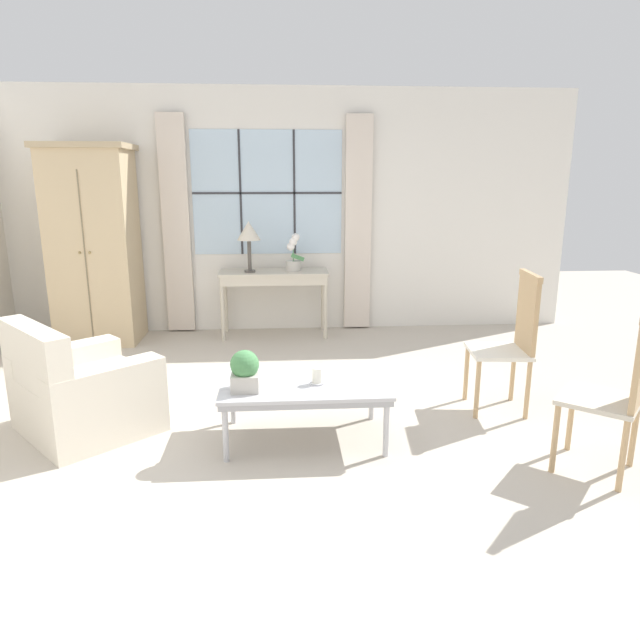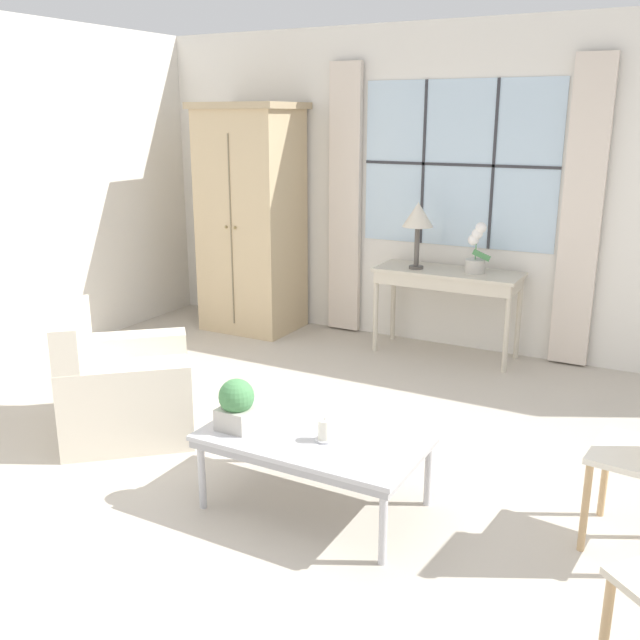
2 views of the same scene
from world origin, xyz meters
The scene contains 10 objects.
ground_plane centered at (0.00, 0.00, 0.00)m, with size 14.00×14.00×0.00m, color #BCB2A3.
wall_back_windowed centered at (0.00, 3.02, 1.40)m, with size 7.20×0.14×2.80m.
armoire centered at (-1.89, 2.61, 1.08)m, with size 0.93×0.73×2.15m.
console_table centered at (0.06, 2.70, 0.67)m, with size 1.24×0.48×0.76m.
table_lamp centered at (-0.21, 2.64, 1.20)m, with size 0.27×0.27×0.57m.
potted_orchid centered at (0.28, 2.72, 0.93)m, with size 0.21×0.17×0.43m.
armchair_upholstered centered at (-1.31, 0.19, 0.28)m, with size 1.19×1.19×0.84m.
coffee_table centered at (0.28, -0.06, 0.39)m, with size 1.15×0.70×0.43m.
potted_plant_small centered at (-0.11, -0.20, 0.56)m, with size 0.19×0.19×0.27m.
pillar_candle centered at (0.37, -0.12, 0.48)m, with size 0.10×0.10×0.13m.
Camera 2 is at (1.94, -3.06, 2.03)m, focal length 40.00 mm.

